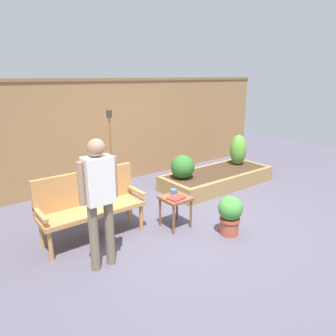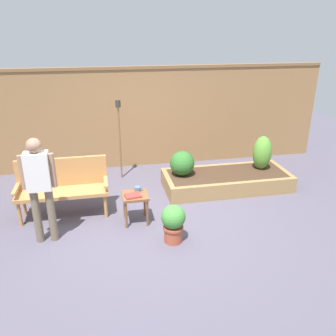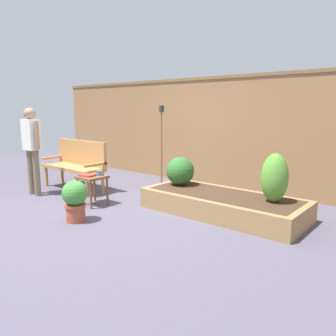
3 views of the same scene
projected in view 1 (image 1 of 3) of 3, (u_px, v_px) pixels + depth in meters
ground_plane at (195, 224)px, 4.82m from camera, size 14.00×14.00×0.00m
fence_back at (112, 131)px, 6.49m from camera, size 8.40×0.14×2.16m
garden_bench at (90, 200)px, 4.32m from camera, size 1.44×0.48×0.94m
side_table at (175, 202)px, 4.64m from camera, size 0.40×0.40×0.48m
cup_on_table at (174, 192)px, 4.72m from camera, size 0.13×0.09×0.08m
book_on_table at (176, 198)px, 4.54m from camera, size 0.26×0.21×0.03m
potted_boxwood at (230, 213)px, 4.43m from camera, size 0.35×0.35×0.58m
raised_planter_bed at (217, 178)px, 6.50m from camera, size 2.40×1.00×0.30m
shrub_near_bench at (183, 167)px, 5.96m from camera, size 0.46×0.46×0.46m
shrub_far_corner at (238, 150)px, 6.86m from camera, size 0.36×0.36×0.66m
tiki_torch at (110, 137)px, 5.76m from camera, size 0.10×0.10×1.60m
person_by_bench at (99, 194)px, 3.50m from camera, size 0.47×0.20×1.56m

